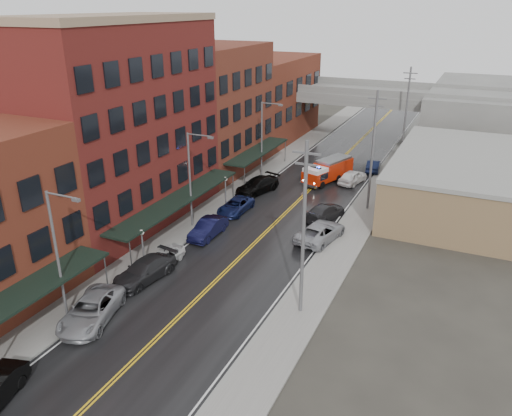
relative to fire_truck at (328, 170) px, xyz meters
The scene contains 33 objects.
road 11.69m from the fire_truck, 94.72° to the right, with size 11.00×160.00×0.02m, color black.
sidewalk_left 14.27m from the fire_truck, 125.52° to the right, with size 3.00×160.00×0.15m, color slate.
sidewalk_right 13.26m from the fire_truck, 61.25° to the right, with size 3.00×160.00×0.15m, color slate.
curb_left 13.39m from the fire_truck, 119.73° to the right, with size 0.30×160.00×0.15m, color gray.
curb_right 12.55m from the fire_truck, 67.90° to the right, with size 0.30×160.00×0.15m, color gray.
brick_building_b 24.60m from the fire_truck, 127.52° to the right, with size 9.00×20.00×18.00m, color maroon.
brick_building_c 15.54m from the fire_truck, behind, with size 9.00×15.00×15.00m, color brown.
brick_building_far 22.23m from the fire_truck, 130.94° to the left, with size 9.00×20.00×12.00m, color #5F2B19.
tan_building 15.17m from the fire_truck, ahead, with size 14.00×22.00×5.00m, color brown.
right_far_block 33.25m from the fire_truck, 59.06° to the left, with size 18.00×30.00×8.00m, color slate.
awning_0 38.53m from the fire_truck, 102.67° to the right, with size 2.60×16.00×3.09m.
awning_1 20.46m from the fire_truck, 114.46° to the right, with size 2.60×18.00×3.09m.
awning_2 8.65m from the fire_truck, behind, with size 2.60×13.00×3.09m.
globe_lamp_1 26.62m from the fire_truck, 106.05° to the right, with size 0.44×0.44×3.12m.
globe_lamp_2 13.73m from the fire_truck, 122.45° to the right, with size 0.44×0.44×3.12m.
street_lamp_0 34.60m from the fire_truck, 102.60° to the right, with size 2.64×0.22×9.00m.
street_lamp_1 19.47m from the fire_truck, 113.13° to the right, with size 2.64×0.22×9.00m.
street_lamp_2 8.54m from the fire_truck, 168.22° to the right, with size 2.64×0.22×9.00m.
utility_pole_0 27.72m from the fire_truck, 76.77° to the right, with size 1.80×0.24×12.00m.
utility_pole_1 10.30m from the fire_truck, 46.43° to the right, with size 1.80×0.24×12.00m.
utility_pole_2 15.60m from the fire_truck, 65.07° to the left, with size 1.80×0.24×12.00m.
overpass 20.96m from the fire_truck, 92.67° to the left, with size 40.00×10.00×7.50m.
fire_truck is the anchor object (origin of this frame).
parked_car_left_2 33.71m from the fire_truck, 100.14° to the right, with size 2.69×5.84×1.62m, color gray.
parked_car_left_3 28.00m from the fire_truck, 102.22° to the right, with size 2.26×5.55×1.61m, color black.
parked_car_left_4 25.48m from the fire_truck, 103.52° to the right, with size 1.62×4.03×1.37m, color silver.
parked_car_left_5 19.52m from the fire_truck, 105.87° to the right, with size 1.68×4.83×1.59m, color black.
parked_car_left_6 13.97m from the fire_truck, 113.75° to the right, with size 2.26×4.89×1.36m, color #131B48.
parked_car_left_7 9.03m from the fire_truck, 131.35° to the right, with size 2.34×5.75×1.67m, color black.
parked_car_right_0 15.88m from the fire_truck, 75.23° to the right, with size 2.69×5.83×1.62m, color #93949A.
parked_car_right_1 11.06m from the fire_truck, 74.33° to the right, with size 2.08×5.13×1.49m, color #262528.
parked_car_right_2 2.97m from the fire_truck, 12.34° to the left, with size 1.88×4.66×1.59m, color white.
parked_car_right_3 7.47m from the fire_truck, 57.02° to the left, with size 1.52×4.35×1.43m, color black.
Camera 1 is at (16.36, -12.29, 19.48)m, focal length 35.00 mm.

